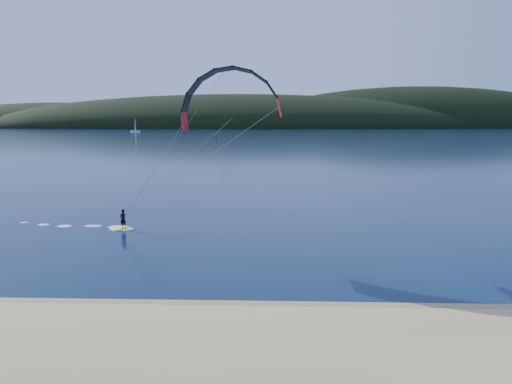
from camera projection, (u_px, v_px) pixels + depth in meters
ground at (138, 363)px, 16.53m from camera, size 1800.00×1800.00×0.00m
wet_sand at (166, 311)px, 20.96m from camera, size 220.00×2.50×0.10m
headland at (267, 128)px, 752.14m from camera, size 1200.00×310.00×140.00m
kitesurfer_near at (224, 124)px, 30.53m from camera, size 24.21×8.35×13.54m
kitesurfer_far at (229, 112)px, 208.83m from camera, size 10.59×5.82×16.07m
sailboat at (135, 131)px, 416.28m from camera, size 9.40×5.91×13.15m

